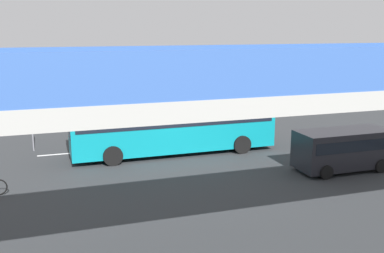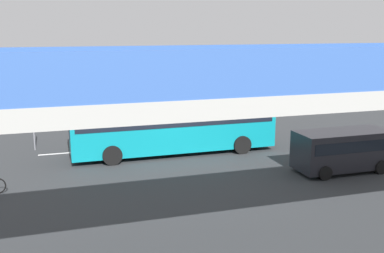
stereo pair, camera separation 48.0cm
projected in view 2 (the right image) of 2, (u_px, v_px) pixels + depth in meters
ground at (168, 156)px, 25.29m from camera, size 80.00×80.00×0.00m
city_bus at (174, 121)px, 25.44m from camera, size 11.54×2.85×3.15m
parked_van at (343, 148)px, 22.37m from camera, size 4.80×2.17×2.05m
pedestrian at (187, 128)px, 28.27m from camera, size 0.38×0.38×1.79m
traffic_sign at (33, 119)px, 26.05m from camera, size 0.08×0.60×2.80m
lane_dash_leftmost at (249, 139)px, 29.12m from camera, size 2.00×0.20×0.01m
lane_dash_left at (190, 143)px, 27.97m from camera, size 2.00×0.20×0.01m
lane_dash_centre at (126, 148)px, 26.82m from camera, size 2.00×0.20×0.01m
lane_dash_right at (56, 154)px, 25.67m from camera, size 2.00×0.20×0.01m
pedestrian_overpass at (283, 110)px, 12.15m from camera, size 27.98×2.60×6.59m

